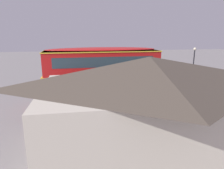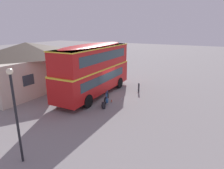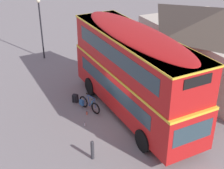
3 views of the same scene
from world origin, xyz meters
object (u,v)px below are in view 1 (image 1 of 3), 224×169
(street_lamp, at_px, (193,64))
(kerb_bollard, at_px, (74,89))
(water_bottle_red_squeeze, at_px, (109,94))
(double_decker_bus, at_px, (102,73))
(backpack_on_ground, at_px, (124,91))
(water_bottle_clear_plastic, at_px, (99,93))
(touring_bicycle, at_px, (114,92))

(street_lamp, bearing_deg, kerb_bollard, -5.94)
(water_bottle_red_squeeze, bearing_deg, double_decker_bus, 67.10)
(backpack_on_ground, height_order, street_lamp, street_lamp)
(water_bottle_clear_plastic, bearing_deg, touring_bicycle, 149.74)
(backpack_on_ground, distance_m, water_bottle_red_squeeze, 1.56)
(touring_bicycle, distance_m, water_bottle_clear_plastic, 1.59)
(water_bottle_red_squeeze, height_order, kerb_bollard, kerb_bollard)
(touring_bicycle, bearing_deg, water_bottle_clear_plastic, -30.26)
(double_decker_bus, height_order, kerb_bollard, double_decker_bus)
(double_decker_bus, height_order, water_bottle_red_squeeze, double_decker_bus)
(street_lamp, bearing_deg, water_bottle_clear_plastic, -3.72)
(double_decker_bus, distance_m, kerb_bollard, 4.78)
(backpack_on_ground, bearing_deg, touring_bicycle, 17.58)
(double_decker_bus, bearing_deg, water_bottle_red_squeeze, -112.90)
(water_bottle_red_squeeze, xyz_separation_m, water_bottle_clear_plastic, (0.96, -0.51, 0.01))
(water_bottle_clear_plastic, relative_size, kerb_bollard, 0.24)
(backpack_on_ground, relative_size, water_bottle_clear_plastic, 2.32)
(water_bottle_clear_plastic, height_order, kerb_bollard, kerb_bollard)
(water_bottle_clear_plastic, bearing_deg, water_bottle_red_squeeze, 151.73)
(water_bottle_red_squeeze, bearing_deg, kerb_bollard, -18.49)
(touring_bicycle, relative_size, water_bottle_red_squeeze, 7.81)
(water_bottle_red_squeeze, bearing_deg, touring_bicycle, 145.32)
(water_bottle_clear_plastic, relative_size, street_lamp, 0.05)
(backpack_on_ground, distance_m, kerb_bollard, 5.13)
(double_decker_bus, bearing_deg, water_bottle_clear_plastic, -90.55)
(street_lamp, bearing_deg, double_decker_bus, 12.63)
(water_bottle_red_squeeze, distance_m, water_bottle_clear_plastic, 1.09)
(water_bottle_red_squeeze, relative_size, street_lamp, 0.05)
(touring_bicycle, height_order, water_bottle_clear_plastic, touring_bicycle)
(backpack_on_ground, xyz_separation_m, water_bottle_red_squeeze, (1.54, 0.08, -0.18))
(touring_bicycle, xyz_separation_m, water_bottle_red_squeeze, (0.40, -0.28, -0.28))
(double_decker_bus, relative_size, touring_bicycle, 5.93)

